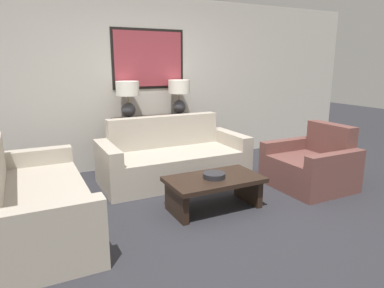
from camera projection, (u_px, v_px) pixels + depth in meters
ground_plane at (223, 216)px, 3.77m from camera, size 20.00×20.00×0.00m
back_wall at (148, 83)px, 5.49m from camera, size 8.21×0.12×2.65m
console_table at (156, 142)px, 5.47m from camera, size 1.31×0.39×0.82m
table_lamp_left at (128, 95)px, 5.11m from camera, size 0.35×0.35×0.56m
table_lamp_right at (179, 93)px, 5.48m from camera, size 0.35×0.35×0.56m
couch_by_back_wall at (173, 160)px, 4.90m from camera, size 2.05×0.93×0.88m
couch_by_side at (33, 203)px, 3.39m from camera, size 0.93×2.05×0.88m
coffee_table at (214, 186)px, 3.90m from camera, size 1.08×0.61×0.38m
decorative_bowl at (214, 175)px, 3.86m from camera, size 0.25×0.25×0.06m
armchair_near_back_wall at (311, 166)px, 4.62m from camera, size 0.91×0.99×0.84m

